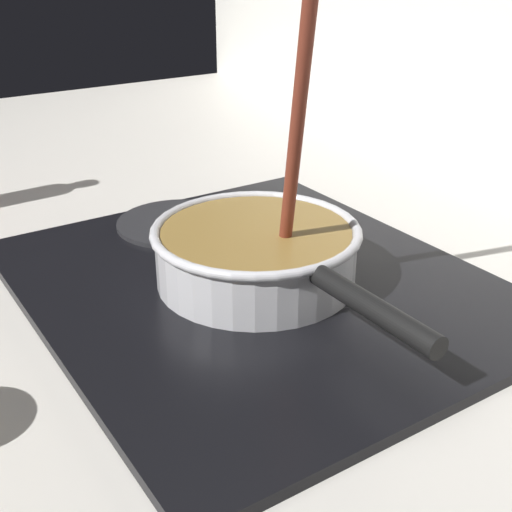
# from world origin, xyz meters

# --- Properties ---
(ground) EXTENTS (2.40, 1.60, 0.04)m
(ground) POSITION_xyz_m (0.00, 0.00, -0.02)
(ground) COLOR beige
(hob_plate) EXTENTS (0.56, 0.48, 0.01)m
(hob_plate) POSITION_xyz_m (-0.01, 0.14, 0.01)
(hob_plate) COLOR black
(hob_plate) RESTS_ON ground
(burner_ring) EXTENTS (0.17, 0.17, 0.01)m
(burner_ring) POSITION_xyz_m (-0.01, 0.14, 0.02)
(burner_ring) COLOR #592D0C
(burner_ring) RESTS_ON hob_plate
(spare_burner) EXTENTS (0.16, 0.16, 0.01)m
(spare_burner) POSITION_xyz_m (-0.21, 0.14, 0.01)
(spare_burner) COLOR #262628
(spare_burner) RESTS_ON hob_plate
(cooking_pan) EXTENTS (0.39, 0.23, 0.34)m
(cooking_pan) POSITION_xyz_m (-0.01, 0.14, 0.05)
(cooking_pan) COLOR silver
(cooking_pan) RESTS_ON hob_plate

